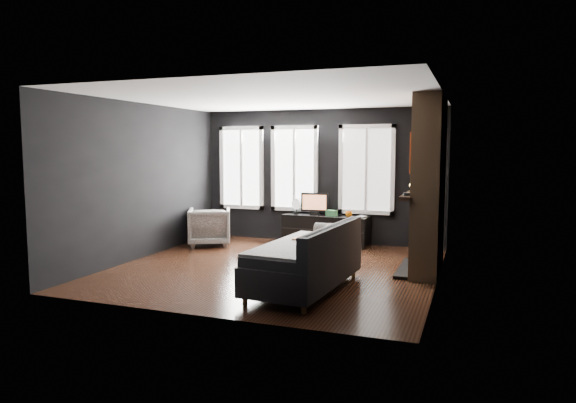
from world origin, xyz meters
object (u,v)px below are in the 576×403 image
(mug, at_px, (349,213))
(media_console, at_px, (326,230))
(book, at_px, (358,211))
(monitor, at_px, (315,202))
(mantel_vase, at_px, (416,184))
(sofa, at_px, (305,257))
(armchair, at_px, (210,225))

(mug, bearing_deg, media_console, 170.31)
(mug, relative_size, book, 0.61)
(monitor, relative_size, book, 2.52)
(book, xyz_separation_m, mantel_vase, (1.21, -1.16, 0.63))
(media_console, height_order, book, book)
(mantel_vase, bearing_deg, mug, 141.03)
(sofa, height_order, media_console, sofa)
(armchair, relative_size, mug, 6.03)
(armchair, xyz_separation_m, media_console, (2.15, 0.86, -0.11))
(sofa, relative_size, book, 9.58)
(mantel_vase, bearing_deg, media_console, 147.25)
(sofa, bearing_deg, media_console, 105.44)
(book, relative_size, mantel_vase, 1.03)
(media_console, distance_m, mug, 0.61)
(book, height_order, mantel_vase, mantel_vase)
(mantel_vase, bearing_deg, book, 136.17)
(media_console, relative_size, monitor, 3.09)
(armchair, height_order, monitor, monitor)
(sofa, relative_size, mantel_vase, 9.85)
(sofa, bearing_deg, armchair, 143.67)
(media_console, height_order, mug, mug)
(media_console, relative_size, mantel_vase, 8.00)
(mug, height_order, book, book)
(monitor, bearing_deg, media_console, -13.38)
(sofa, distance_m, book, 3.25)
(armchair, relative_size, mantel_vase, 3.81)
(armchair, xyz_separation_m, monitor, (1.90, 0.89, 0.43))
(media_console, bearing_deg, monitor, 178.68)
(monitor, height_order, book, monitor)
(media_console, distance_m, book, 0.76)
(sofa, distance_m, media_console, 3.33)
(armchair, bearing_deg, media_console, 175.48)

